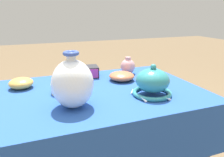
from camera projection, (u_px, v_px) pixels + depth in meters
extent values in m
cylinder|color=olive|center=(146.00, 113.00, 1.73)|extent=(0.04, 0.04, 0.66)
cube|color=olive|center=(92.00, 95.00, 1.17)|extent=(1.16, 0.73, 0.03)
cube|color=#234C9E|center=(92.00, 92.00, 1.16)|extent=(1.18, 0.75, 0.01)
cube|color=#234C9E|center=(119.00, 155.00, 0.86)|extent=(1.18, 0.01, 0.27)
ellipsoid|color=white|center=(73.00, 84.00, 0.94)|extent=(0.18, 0.18, 0.21)
cylinder|color=white|center=(71.00, 57.00, 0.91)|extent=(0.04, 0.04, 0.03)
torus|color=#3851A8|center=(71.00, 53.00, 0.90)|extent=(0.07, 0.07, 0.02)
torus|color=teal|center=(152.00, 93.00, 1.11)|extent=(0.20, 0.20, 0.02)
ellipsoid|color=teal|center=(153.00, 80.00, 1.09)|extent=(0.17, 0.17, 0.12)
sphere|color=teal|center=(153.00, 67.00, 1.07)|extent=(0.03, 0.03, 0.03)
cone|color=white|center=(168.00, 90.00, 1.14)|extent=(0.01, 0.04, 0.03)
cone|color=white|center=(148.00, 86.00, 1.20)|extent=(0.04, 0.02, 0.03)
cone|color=white|center=(132.00, 91.00, 1.13)|extent=(0.03, 0.04, 0.03)
cone|color=white|center=(143.00, 99.00, 1.03)|extent=(0.03, 0.04, 0.03)
cone|color=white|center=(168.00, 99.00, 1.03)|extent=(0.04, 0.02, 0.03)
cube|color=#232328|center=(88.00, 72.00, 1.41)|extent=(0.14, 0.12, 0.07)
cube|color=#B23384|center=(89.00, 74.00, 1.36)|extent=(0.11, 0.02, 0.06)
ellipsoid|color=#BC6642|center=(122.00, 76.00, 1.34)|extent=(0.16, 0.16, 0.05)
ellipsoid|color=#D19399|center=(128.00, 66.00, 1.47)|extent=(0.10, 0.10, 0.10)
cylinder|color=#D19399|center=(128.00, 58.00, 1.46)|extent=(0.04, 0.04, 0.02)
cylinder|color=white|center=(64.00, 88.00, 1.14)|extent=(0.13, 0.13, 0.05)
ellipsoid|color=gold|center=(21.00, 83.00, 1.20)|extent=(0.13, 0.13, 0.06)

